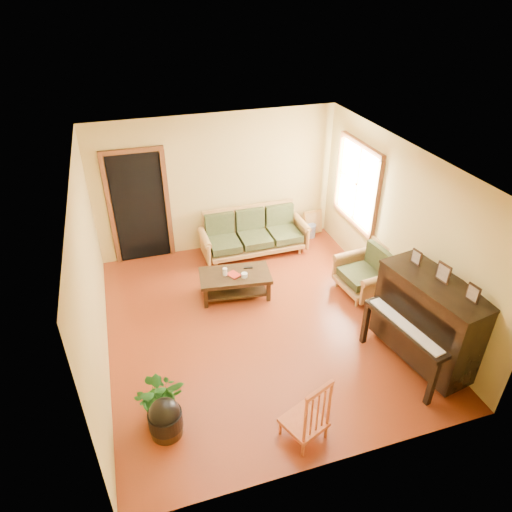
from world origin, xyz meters
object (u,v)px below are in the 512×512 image
object	(u,v)px
sofa	(254,233)
coffee_table	(235,284)
red_chair	(305,408)
potted_plant	(160,395)
armchair	(364,271)
footstool	(166,421)
ceramic_crock	(310,231)
piano	(428,322)

from	to	relation	value
sofa	coffee_table	size ratio (longest dim) A/B	1.73
red_chair	potted_plant	size ratio (longest dim) A/B	1.44
armchair	footstool	xyz separation A→B (m)	(-3.54, -1.81, -0.24)
coffee_table	ceramic_crock	xyz separation A→B (m)	(1.99, 1.47, -0.08)
piano	footstool	world-z (taller)	piano
red_chair	ceramic_crock	world-z (taller)	red_chair
armchair	potted_plant	distance (m)	3.87
ceramic_crock	sofa	bearing A→B (deg)	-168.33
footstool	red_chair	world-z (taller)	red_chair
footstool	armchair	bearing A→B (deg)	27.06
sofa	potted_plant	xyz separation A→B (m)	(-2.20, -3.29, -0.10)
piano	red_chair	bearing A→B (deg)	-171.57
sofa	potted_plant	distance (m)	3.96
piano	red_chair	distance (m)	2.16
sofa	footstool	xyz separation A→B (m)	(-2.19, -3.57, -0.24)
sofa	piano	xyz separation A→B (m)	(1.36, -3.42, 0.23)
armchair	ceramic_crock	xyz separation A→B (m)	(-0.07, 2.02, -0.30)
ceramic_crock	potted_plant	xyz separation A→B (m)	(-3.48, -3.55, 0.19)
sofa	ceramic_crock	size ratio (longest dim) A/B	7.44
potted_plant	sofa	bearing A→B (deg)	56.17
coffee_table	footstool	xyz separation A→B (m)	(-1.48, -2.37, -0.02)
potted_plant	piano	bearing A→B (deg)	-2.10
armchair	red_chair	world-z (taller)	red_chair
coffee_table	armchair	distance (m)	2.14
footstool	red_chair	xyz separation A→B (m)	(1.51, -0.52, 0.28)
coffee_table	potted_plant	xyz separation A→B (m)	(-1.49, -2.08, 0.12)
piano	red_chair	xyz separation A→B (m)	(-2.04, -0.67, -0.19)
coffee_table	red_chair	size ratio (longest dim) A/B	1.23
red_chair	ceramic_crock	xyz separation A→B (m)	(1.97, 4.35, -0.34)
armchair	potted_plant	bearing A→B (deg)	-163.02
armchair	footstool	distance (m)	3.98
piano	footstool	size ratio (longest dim) A/B	3.73
sofa	ceramic_crock	bearing A→B (deg)	11.15
footstool	potted_plant	world-z (taller)	potted_plant
piano	red_chair	world-z (taller)	piano
armchair	red_chair	distance (m)	3.09
sofa	footstool	world-z (taller)	sofa
sofa	red_chair	size ratio (longest dim) A/B	2.12
piano	ceramic_crock	world-z (taller)	piano
armchair	piano	distance (m)	1.67
armchair	potted_plant	xyz separation A→B (m)	(-3.55, -1.53, -0.10)
red_chair	potted_plant	distance (m)	1.73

